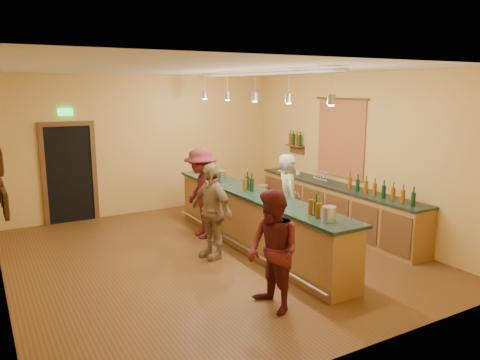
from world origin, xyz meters
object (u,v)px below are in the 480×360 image
bartender (288,202)px  customer_c (201,193)px  back_counter (336,206)px  bar_stool (262,191)px  tasting_bar (254,216)px  customer_b (211,211)px  customer_a (273,251)px

bartender → customer_c: size_ratio=0.99×
back_counter → bar_stool: size_ratio=7.31×
back_counter → bartender: (-1.55, -0.47, 0.39)m
tasting_bar → customer_c: bearing=116.8°
customer_b → bar_stool: 3.33m
back_counter → bar_stool: back_counter is taller
bartender → customer_c: customer_c is taller
back_counter → customer_c: bearing=161.1°
bar_stool → customer_b: bearing=-137.8°
bartender → customer_a: bartender is taller
bar_stool → back_counter: bearing=-75.5°
tasting_bar → customer_a: (-1.06, -2.20, 0.21)m
back_counter → customer_c: (-2.65, 0.90, 0.40)m
customer_b → customer_c: bearing=149.6°
tasting_bar → customer_b: size_ratio=3.08×
customer_a → bar_stool: bearing=147.9°
customer_c → bar_stool: size_ratio=2.85×
customer_a → tasting_bar: bearing=153.1°
back_counter → customer_b: customer_b is taller
tasting_bar → bar_stool: tasting_bar is taller
back_counter → bar_stool: (-0.52, 2.02, -0.01)m
bartender → customer_b: bearing=102.2°
customer_b → bar_stool: customer_b is taller
customer_a → bartender: bearing=138.7°
bartender → bar_stool: bearing=0.2°
back_counter → customer_a: (-3.16, -2.38, 0.33)m
bar_stool → bartender: bearing=-112.4°
tasting_bar → bar_stool: size_ratio=8.20×
customer_b → customer_c: (0.33, 1.11, 0.06)m
bartender → bar_stool: (1.02, 2.49, -0.40)m
bartender → bar_stool: size_ratio=2.81×
customer_c → customer_b: bearing=-10.3°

